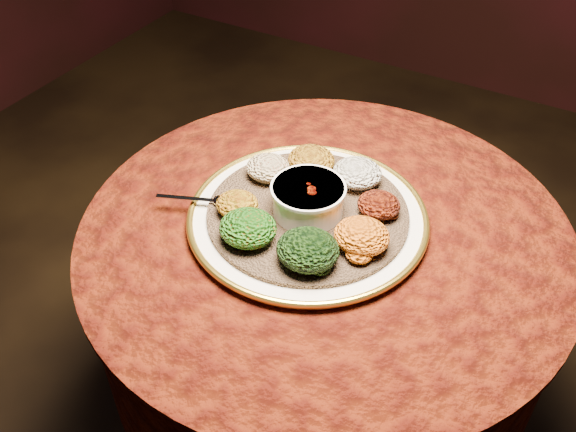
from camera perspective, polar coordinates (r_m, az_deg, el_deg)
The scene contains 13 objects.
table at distance 1.37m, azimuth 3.06°, elevation -6.60°, with size 0.96×0.96×0.73m.
platter at distance 1.25m, azimuth 1.75°, elevation -0.10°, with size 0.53×0.53×0.02m.
injera at distance 1.24m, azimuth 1.76°, elevation 0.28°, with size 0.39×0.39×0.01m, color brown.
stew_bowl at distance 1.21m, azimuth 1.80°, elevation 1.69°, with size 0.14×0.14×0.06m.
spoon at distance 1.26m, azimuth -6.23°, elevation 1.35°, with size 0.15×0.07×0.01m.
portion_ayib at distance 1.30m, azimuth 6.18°, elevation 3.82°, with size 0.10×0.09×0.05m, color silver.
portion_kitfo at distance 1.23m, azimuth 8.08°, elevation 1.00°, with size 0.08×0.08×0.04m, color black.
portion_tikil at distance 1.16m, azimuth 6.57°, elevation -1.77°, with size 0.10×0.10×0.05m, color #B4620F.
portion_gomen at distance 1.12m, azimuth 1.77°, elevation -3.01°, with size 0.11×0.11×0.05m, color black.
portion_mixveg at distance 1.16m, azimuth -3.58°, elevation -1.07°, with size 0.11×0.10×0.05m, color #9D380A.
portion_kik at distance 1.22m, azimuth -4.54°, elevation 1.04°, with size 0.08×0.08×0.04m, color #9B750D.
portion_timatim at distance 1.31m, azimuth -1.78°, elevation 4.31°, with size 0.09×0.09×0.04m, color maroon.
portion_shiro at distance 1.33m, azimuth 2.09°, elevation 5.01°, with size 0.10×0.09×0.05m, color #996D12.
Camera 1 is at (0.39, -0.84, 1.57)m, focal length 40.00 mm.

